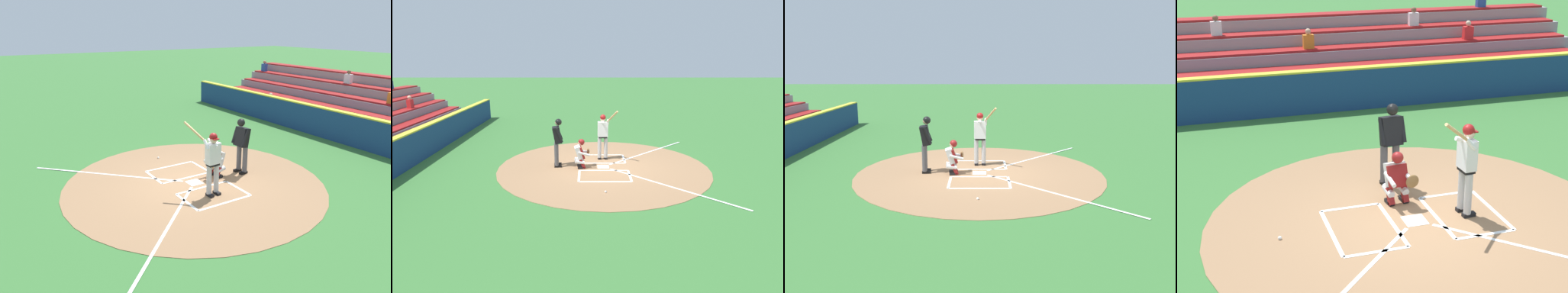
# 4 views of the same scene
# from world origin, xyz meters

# --- Properties ---
(ground_plane) EXTENTS (120.00, 120.00, 0.00)m
(ground_plane) POSITION_xyz_m (0.00, 0.00, 0.00)
(ground_plane) COLOR #387033
(dirt_circle) EXTENTS (8.00, 8.00, 0.01)m
(dirt_circle) POSITION_xyz_m (0.00, 0.00, 0.01)
(dirt_circle) COLOR #99704C
(dirt_circle) RESTS_ON ground
(home_plate_and_chalk) EXTENTS (7.93, 4.91, 0.01)m
(home_plate_and_chalk) POSITION_xyz_m (0.00, 0.88, 0.01)
(home_plate_and_chalk) COLOR white
(home_plate_and_chalk) RESTS_ON dirt_circle
(batter) EXTENTS (0.91, 0.76, 2.13)m
(batter) POSITION_xyz_m (-1.01, 0.03, 1.10)
(batter) COLOR #BCBCBC
(batter) RESTS_ON ground
(catcher) EXTENTS (0.63, 0.62, 1.13)m
(catcher) POSITION_xyz_m (0.06, -0.85, 0.59)
(catcher) COLOR black
(catcher) RESTS_ON ground
(plate_umpire) EXTENTS (0.60, 0.45, 1.86)m
(plate_umpire) POSITION_xyz_m (-0.10, -1.75, 1.08)
(plate_umpire) COLOR #4C4C51
(plate_umpire) RESTS_ON ground
(baseball) EXTENTS (0.07, 0.07, 0.07)m
(baseball) POSITION_xyz_m (2.60, -0.04, 0.04)
(baseball) COLOR white
(baseball) RESTS_ON ground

